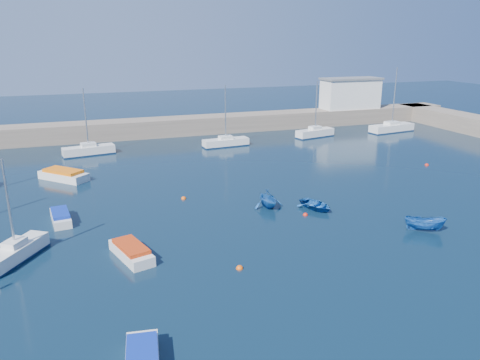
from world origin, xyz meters
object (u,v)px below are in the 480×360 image
object	(u,v)px
sailboat_6	(226,142)
sailboat_1	(16,252)
sailboat_5	(89,150)
motorboat_2	(64,175)
motorboat_1	(61,217)
dinghy_right	(425,224)
dinghy_center	(316,205)
sailboat_7	(315,133)
dinghy_left	(268,198)
sailboat_8	(392,128)
harbor_office	(350,94)
motorboat_0	(131,251)

from	to	relation	value
sailboat_6	sailboat_1	bearing A→B (deg)	134.92
sailboat_5	motorboat_2	distance (m)	11.15
motorboat_1	dinghy_right	distance (m)	29.24
dinghy_center	sailboat_1	bearing A→B (deg)	169.15
sailboat_7	dinghy_right	xyz separation A→B (m)	(-9.18, -35.32, -0.07)
sailboat_7	dinghy_center	bearing A→B (deg)	139.31
sailboat_7	dinghy_left	distance (m)	32.21
dinghy_right	sailboat_8	bearing A→B (deg)	-1.15
sailboat_6	sailboat_7	size ratio (longest dim) A/B	1.01
sailboat_1	sailboat_7	bearing A→B (deg)	70.81
sailboat_1	dinghy_right	distance (m)	30.08
sailboat_1	harbor_office	bearing A→B (deg)	70.83
sailboat_5	sailboat_1	bearing A→B (deg)	159.40
dinghy_center	dinghy_left	bearing A→B (deg)	138.73
sailboat_6	motorboat_2	bearing A→B (deg)	109.57
harbor_office	sailboat_8	distance (m)	10.57
sailboat_6	motorboat_0	size ratio (longest dim) A/B	1.81
motorboat_1	sailboat_6	bearing A→B (deg)	39.61
sailboat_7	dinghy_left	world-z (taller)	sailboat_7
motorboat_0	sailboat_7	bearing A→B (deg)	29.58
motorboat_2	dinghy_right	bearing A→B (deg)	-85.71
dinghy_right	dinghy_center	bearing A→B (deg)	69.81
harbor_office	sailboat_8	size ratio (longest dim) A/B	0.99
harbor_office	sailboat_1	xyz separation A→B (m)	(-50.27, -39.16, -4.52)
harbor_office	motorboat_1	bearing A→B (deg)	-145.37
harbor_office	motorboat_2	xyz separation A→B (m)	(-47.43, -20.24, -4.56)
sailboat_5	motorboat_1	bearing A→B (deg)	162.98
sailboat_8	motorboat_1	size ratio (longest dim) A/B	2.56
motorboat_0	motorboat_2	world-z (taller)	motorboat_2
motorboat_1	dinghy_left	distance (m)	17.57
sailboat_7	dinghy_center	world-z (taller)	sailboat_7
sailboat_1	sailboat_8	distance (m)	60.30
sailboat_6	motorboat_0	bearing A→B (deg)	146.65
sailboat_1	motorboat_0	size ratio (longest dim) A/B	1.52
sailboat_5	dinghy_left	world-z (taller)	sailboat_5
sailboat_1	dinghy_center	world-z (taller)	sailboat_1
sailboat_8	harbor_office	bearing A→B (deg)	4.77
harbor_office	sailboat_6	distance (m)	28.62
dinghy_left	dinghy_right	distance (m)	13.15
sailboat_5	sailboat_7	distance (m)	33.02
motorboat_1	sailboat_7	bearing A→B (deg)	26.80
sailboat_6	motorboat_1	distance (m)	30.86
harbor_office	sailboat_7	world-z (taller)	sailboat_7
motorboat_0	motorboat_2	size ratio (longest dim) A/B	0.87
sailboat_5	dinghy_center	xyz separation A→B (m)	(18.20, -27.52, -0.27)
sailboat_8	dinghy_center	bearing A→B (deg)	126.13
sailboat_6	sailboat_8	size ratio (longest dim) A/B	0.83
sailboat_8	dinghy_left	size ratio (longest dim) A/B	3.31
motorboat_2	dinghy_left	bearing A→B (deg)	-84.65
motorboat_1	motorboat_2	bearing A→B (deg)	82.81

